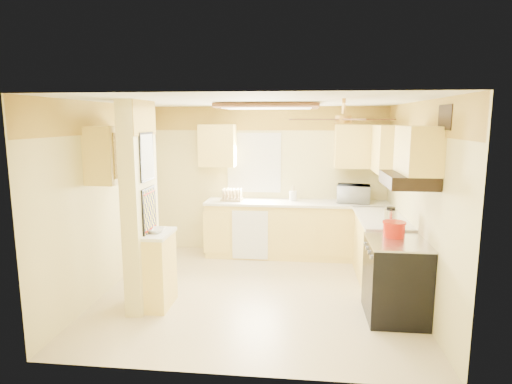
# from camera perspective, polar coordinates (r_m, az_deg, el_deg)

# --- Properties ---
(floor) EXTENTS (4.00, 4.00, 0.00)m
(floor) POSITION_cam_1_polar(r_m,az_deg,el_deg) (5.87, 0.12, -13.20)
(floor) COLOR #CCB78D
(floor) RESTS_ON ground
(ceiling) EXTENTS (4.00, 4.00, 0.00)m
(ceiling) POSITION_cam_1_polar(r_m,az_deg,el_deg) (5.42, 0.13, 11.97)
(ceiling) COLOR white
(ceiling) RESTS_ON wall_back
(wall_back) EXTENTS (4.00, 0.00, 4.00)m
(wall_back) POSITION_cam_1_polar(r_m,az_deg,el_deg) (7.38, 1.69, 1.60)
(wall_back) COLOR #E4D48B
(wall_back) RESTS_ON floor
(wall_front) EXTENTS (4.00, 0.00, 4.00)m
(wall_front) POSITION_cam_1_polar(r_m,az_deg,el_deg) (3.68, -3.04, -6.61)
(wall_front) COLOR #E4D48B
(wall_front) RESTS_ON floor
(wall_left) EXTENTS (0.00, 3.80, 3.80)m
(wall_left) POSITION_cam_1_polar(r_m,az_deg,el_deg) (6.05, -19.06, -0.69)
(wall_left) COLOR #E4D48B
(wall_left) RESTS_ON floor
(wall_right) EXTENTS (0.00, 3.80, 3.80)m
(wall_right) POSITION_cam_1_polar(r_m,az_deg,el_deg) (5.66, 20.69, -1.46)
(wall_right) COLOR #E4D48B
(wall_right) RESTS_ON floor
(wallpaper_border) EXTENTS (4.00, 0.02, 0.40)m
(wallpaper_border) POSITION_cam_1_polar(r_m,az_deg,el_deg) (7.29, 1.71, 9.78)
(wallpaper_border) COLOR #FFD94B
(wallpaper_border) RESTS_ON wall_back
(partition_column) EXTENTS (0.20, 0.70, 2.50)m
(partition_column) POSITION_cam_1_polar(r_m,az_deg,el_deg) (5.30, -15.21, -1.90)
(partition_column) COLOR #E4D48B
(partition_column) RESTS_ON floor
(partition_ledge) EXTENTS (0.25, 0.55, 0.90)m
(partition_ledge) POSITION_cam_1_polar(r_m,az_deg,el_deg) (5.44, -12.64, -10.25)
(partition_ledge) COLOR #F5DD70
(partition_ledge) RESTS_ON floor
(ledge_top) EXTENTS (0.28, 0.58, 0.04)m
(ledge_top) POSITION_cam_1_polar(r_m,az_deg,el_deg) (5.30, -12.82, -5.46)
(ledge_top) COLOR silver
(ledge_top) RESTS_ON partition_ledge
(lower_cabinets_back) EXTENTS (3.00, 0.60, 0.90)m
(lower_cabinets_back) POSITION_cam_1_polar(r_m,az_deg,el_deg) (7.22, 5.44, -5.10)
(lower_cabinets_back) COLOR #F5DD70
(lower_cabinets_back) RESTS_ON floor
(lower_cabinets_right) EXTENTS (0.60, 1.40, 0.90)m
(lower_cabinets_right) POSITION_cam_1_polar(r_m,az_deg,el_deg) (6.36, 16.28, -7.49)
(lower_cabinets_right) COLOR #F5DD70
(lower_cabinets_right) RESTS_ON floor
(countertop_back) EXTENTS (3.04, 0.64, 0.04)m
(countertop_back) POSITION_cam_1_polar(r_m,az_deg,el_deg) (7.10, 5.50, -1.45)
(countertop_back) COLOR silver
(countertop_back) RESTS_ON lower_cabinets_back
(countertop_right) EXTENTS (0.64, 1.44, 0.04)m
(countertop_right) POSITION_cam_1_polar(r_m,az_deg,el_deg) (6.24, 16.39, -3.36)
(countertop_right) COLOR silver
(countertop_right) RESTS_ON lower_cabinets_right
(dishwasher_panel) EXTENTS (0.58, 0.02, 0.80)m
(dishwasher_panel) POSITION_cam_1_polar(r_m,az_deg,el_deg) (6.97, -0.81, -5.76)
(dishwasher_panel) COLOR white
(dishwasher_panel) RESTS_ON lower_cabinets_back
(window) EXTENTS (0.92, 0.02, 1.02)m
(window) POSITION_cam_1_polar(r_m,az_deg,el_deg) (7.35, -0.26, 3.93)
(window) COLOR white
(window) RESTS_ON wall_back
(upper_cab_back_left) EXTENTS (0.60, 0.35, 0.70)m
(upper_cab_back_left) POSITION_cam_1_polar(r_m,az_deg,el_deg) (7.26, -5.14, 6.20)
(upper_cab_back_left) COLOR #F5DD70
(upper_cab_back_left) RESTS_ON wall_back
(upper_cab_back_right) EXTENTS (0.90, 0.35, 0.70)m
(upper_cab_back_right) POSITION_cam_1_polar(r_m,az_deg,el_deg) (7.19, 14.08, 5.92)
(upper_cab_back_right) COLOR #F5DD70
(upper_cab_back_right) RESTS_ON wall_back
(upper_cab_right) EXTENTS (0.35, 1.00, 0.70)m
(upper_cab_right) POSITION_cam_1_polar(r_m,az_deg,el_deg) (6.76, 16.94, 5.58)
(upper_cab_right) COLOR #F5DD70
(upper_cab_right) RESTS_ON wall_right
(upper_cab_left_wall) EXTENTS (0.35, 0.75, 0.70)m
(upper_cab_left_wall) POSITION_cam_1_polar(r_m,az_deg,el_deg) (5.68, -18.85, 4.79)
(upper_cab_left_wall) COLOR #F5DD70
(upper_cab_left_wall) RESTS_ON wall_left
(upper_cab_over_stove) EXTENTS (0.35, 0.76, 0.52)m
(upper_cab_over_stove) POSITION_cam_1_polar(r_m,az_deg,el_deg) (5.00, 20.77, 5.25)
(upper_cab_over_stove) COLOR #F5DD70
(upper_cab_over_stove) RESTS_ON wall_right
(stove) EXTENTS (0.68, 0.77, 0.92)m
(stove) POSITION_cam_1_polar(r_m,az_deg,el_deg) (5.28, 18.13, -11.02)
(stove) COLOR black
(stove) RESTS_ON floor
(range_hood) EXTENTS (0.50, 0.76, 0.14)m
(range_hood) POSITION_cam_1_polar(r_m,az_deg,el_deg) (5.01, 19.60, 1.53)
(range_hood) COLOR black
(range_hood) RESTS_ON upper_cab_over_stove
(poster_menu) EXTENTS (0.02, 0.42, 0.57)m
(poster_menu) POSITION_cam_1_polar(r_m,az_deg,el_deg) (5.18, -14.34, 4.59)
(poster_menu) COLOR black
(poster_menu) RESTS_ON partition_column
(poster_nashville) EXTENTS (0.02, 0.42, 0.57)m
(poster_nashville) POSITION_cam_1_polar(r_m,az_deg,el_deg) (5.27, -14.05, -2.47)
(poster_nashville) COLOR black
(poster_nashville) RESTS_ON partition_column
(ceiling_light_panel) EXTENTS (1.35, 0.95, 0.06)m
(ceiling_light_panel) POSITION_cam_1_polar(r_m,az_deg,el_deg) (5.91, 1.63, 11.34)
(ceiling_light_panel) COLOR brown
(ceiling_light_panel) RESTS_ON ceiling
(ceiling_fan) EXTENTS (1.15, 1.15, 0.26)m
(ceiling_fan) POSITION_cam_1_polar(r_m,az_deg,el_deg) (4.70, 11.57, 9.53)
(ceiling_fan) COLOR gold
(ceiling_fan) RESTS_ON ceiling
(vent_grate) EXTENTS (0.02, 0.40, 0.25)m
(vent_grate) POSITION_cam_1_polar(r_m,az_deg,el_deg) (4.70, 23.94, 9.08)
(vent_grate) COLOR black
(vent_grate) RESTS_ON wall_right
(microwave) EXTENTS (0.57, 0.42, 0.29)m
(microwave) POSITION_cam_1_polar(r_m,az_deg,el_deg) (7.15, 12.90, -0.23)
(microwave) COLOR white
(microwave) RESTS_ON countertop_back
(bowl) EXTENTS (0.26, 0.26, 0.05)m
(bowl) POSITION_cam_1_polar(r_m,az_deg,el_deg) (5.29, -13.33, -5.00)
(bowl) COLOR white
(bowl) RESTS_ON ledge_top
(dutch_oven) EXTENTS (0.27, 0.27, 0.18)m
(dutch_oven) POSITION_cam_1_polar(r_m,az_deg,el_deg) (5.31, 17.92, -4.71)
(dutch_oven) COLOR red
(dutch_oven) RESTS_ON stove
(kettle) EXTENTS (0.16, 0.16, 0.25)m
(kettle) POSITION_cam_1_polar(r_m,az_deg,el_deg) (5.68, 17.50, -3.26)
(kettle) COLOR silver
(kettle) RESTS_ON countertop_right
(dish_rack) EXTENTS (0.35, 0.27, 0.20)m
(dish_rack) POSITION_cam_1_polar(r_m,az_deg,el_deg) (7.17, -3.25, -0.58)
(dish_rack) COLOR tan
(dish_rack) RESTS_ON countertop_back
(utensil_crock) EXTENTS (0.13, 0.13, 0.25)m
(utensil_crock) POSITION_cam_1_polar(r_m,az_deg,el_deg) (7.18, 4.95, -0.49)
(utensil_crock) COLOR white
(utensil_crock) RESTS_ON countertop_back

